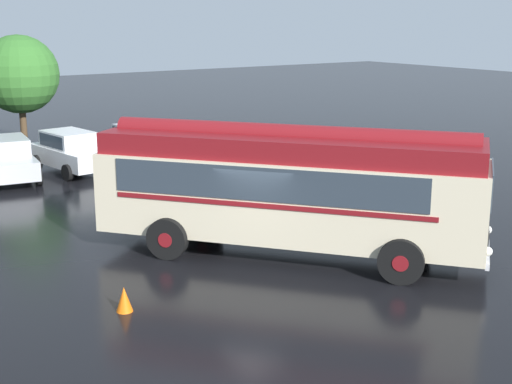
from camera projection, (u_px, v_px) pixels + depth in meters
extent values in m
plane|color=black|center=(262.00, 258.00, 18.66)|extent=(120.00, 120.00, 0.00)
cube|color=beige|center=(288.00, 196.00, 18.62)|extent=(8.16, 9.40, 2.10)
cube|color=maroon|center=(289.00, 146.00, 18.30)|extent=(7.87, 9.12, 0.56)
cylinder|color=maroon|center=(289.00, 136.00, 18.24)|extent=(6.35, 7.83, 0.60)
cube|color=#2D3842|center=(290.00, 165.00, 19.74)|extent=(4.98, 6.30, 0.84)
cube|color=#2D3842|center=(264.00, 185.00, 17.40)|extent=(4.98, 6.30, 0.84)
cube|color=maroon|center=(293.00, 184.00, 19.84)|extent=(5.10, 6.46, 0.12)
cube|color=maroon|center=(267.00, 206.00, 17.50)|extent=(5.10, 6.46, 0.12)
cube|color=#2D3842|center=(492.00, 184.00, 17.01)|extent=(1.75, 1.39, 0.88)
cube|color=black|center=(487.00, 239.00, 17.34)|extent=(0.74, 0.60, 0.56)
cube|color=silver|center=(487.00, 252.00, 17.41)|extent=(1.93, 1.55, 0.16)
sphere|color=white|center=(488.00, 230.00, 18.18)|extent=(0.22, 0.22, 0.22)
sphere|color=white|center=(488.00, 251.00, 16.51)|extent=(0.22, 0.22, 0.22)
cylinder|color=black|center=(411.00, 231.00, 19.18)|extent=(0.90, 1.04, 1.10)
cylinder|color=maroon|center=(411.00, 231.00, 19.18)|extent=(0.49, 0.50, 0.39)
cylinder|color=black|center=(401.00, 262.00, 16.77)|extent=(0.90, 1.04, 1.10)
cylinder|color=maroon|center=(401.00, 262.00, 16.77)|extent=(0.49, 0.50, 0.39)
cylinder|color=black|center=(204.00, 213.00, 20.92)|extent=(0.90, 1.04, 1.10)
cylinder|color=maroon|center=(204.00, 213.00, 20.92)|extent=(0.49, 0.50, 0.39)
cylinder|color=black|center=(167.00, 239.00, 18.51)|extent=(0.90, 1.04, 1.10)
cylinder|color=maroon|center=(167.00, 239.00, 18.51)|extent=(0.49, 0.50, 0.39)
cube|color=#B7BABF|center=(8.00, 164.00, 27.28)|extent=(2.25, 4.39, 0.70)
cube|color=#B7BABF|center=(6.00, 146.00, 27.25)|extent=(1.78, 2.37, 0.64)
cube|color=#2D3842|center=(27.00, 144.00, 27.58)|extent=(0.28, 1.92, 0.50)
cylinder|color=black|center=(39.00, 177.00, 26.62)|extent=(0.28, 0.66, 0.64)
cylinder|color=black|center=(27.00, 164.00, 28.88)|extent=(0.28, 0.66, 0.64)
cube|color=silver|center=(71.00, 156.00, 28.80)|extent=(2.27, 4.40, 0.70)
cube|color=silver|center=(68.00, 139.00, 28.75)|extent=(1.79, 2.37, 0.64)
cube|color=#2D3842|center=(85.00, 137.00, 29.24)|extent=(0.29, 1.92, 0.50)
cube|color=#2D3842|center=(51.00, 141.00, 28.25)|extent=(0.29, 1.92, 0.50)
cylinder|color=black|center=(108.00, 166.00, 28.53)|extent=(0.29, 0.66, 0.64)
cylinder|color=black|center=(68.00, 173.00, 27.38)|extent=(0.29, 0.66, 0.64)
cylinder|color=black|center=(76.00, 157.00, 30.39)|extent=(0.29, 0.66, 0.64)
cylinder|color=black|center=(37.00, 163.00, 29.24)|extent=(0.29, 0.66, 0.64)
cube|color=#B7BABF|center=(141.00, 149.00, 30.29)|extent=(1.81, 4.24, 0.70)
cube|color=#B7BABF|center=(139.00, 133.00, 30.25)|extent=(1.55, 2.22, 0.64)
cube|color=#2D3842|center=(155.00, 131.00, 30.68)|extent=(0.07, 1.93, 0.50)
cube|color=#2D3842|center=(123.00, 135.00, 29.82)|extent=(0.07, 1.93, 0.50)
cylinder|color=black|center=(175.00, 160.00, 29.86)|extent=(0.22, 0.64, 0.64)
cylinder|color=black|center=(137.00, 165.00, 28.85)|extent=(0.22, 0.64, 0.64)
cylinder|color=black|center=(146.00, 150.00, 31.90)|extent=(0.22, 0.64, 0.64)
cylinder|color=black|center=(110.00, 155.00, 30.90)|extent=(0.22, 0.64, 0.64)
cylinder|color=#4C3823|center=(24.00, 129.00, 32.34)|extent=(0.30, 0.30, 2.33)
sphere|color=#336B28|center=(19.00, 74.00, 31.75)|extent=(3.49, 3.49, 3.49)
sphere|color=#336B28|center=(12.00, 70.00, 31.88)|extent=(2.76, 2.76, 2.76)
cone|color=orange|center=(124.00, 299.00, 15.26)|extent=(0.36, 0.36, 0.55)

